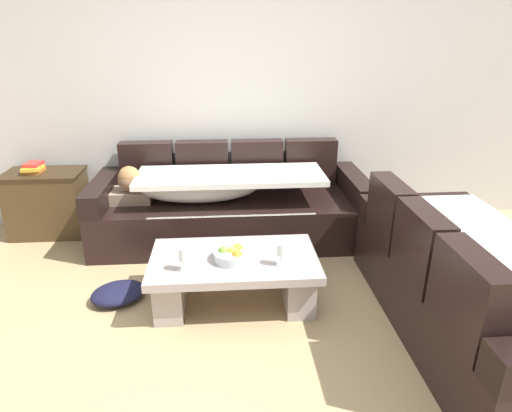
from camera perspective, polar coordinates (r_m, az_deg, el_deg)
name	(u,v)px	position (r m, az deg, el deg)	size (l,w,h in m)	color
ground_plane	(235,347)	(2.95, -2.81, -17.87)	(14.00, 14.00, 0.00)	tan
back_wall	(226,90)	(4.46, -3.95, 14.87)	(9.00, 0.10, 2.70)	beige
couch_along_wall	(226,206)	(4.20, -3.88, -0.01)	(2.55, 0.92, 0.88)	black
couch_near_window	(469,289)	(3.19, 26.07, -9.65)	(0.92, 2.02, 0.88)	black
coffee_table	(234,274)	(3.23, -2.86, -8.87)	(1.20, 0.68, 0.38)	#A49793
fruit_bowl	(233,254)	(3.11, -2.99, -6.31)	(0.28, 0.28, 0.10)	silver
wine_glass_near_left	(184,255)	(2.97, -9.43, -6.35)	(0.07, 0.07, 0.17)	silver
wine_glass_near_right	(281,250)	(3.00, 3.32, -5.76)	(0.07, 0.07, 0.17)	silver
open_magazine	(261,250)	(3.24, 0.66, -5.75)	(0.28, 0.21, 0.01)	white
side_cabinet	(48,203)	(4.74, -25.48, 0.34)	(0.72, 0.44, 0.64)	#47331D
book_stack_on_cabinet	(33,168)	(4.66, -27.05, 4.47)	(0.17, 0.23, 0.09)	#B76623
crumpled_garment	(118,293)	(3.50, -17.52, -10.79)	(0.40, 0.32, 0.12)	#191933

